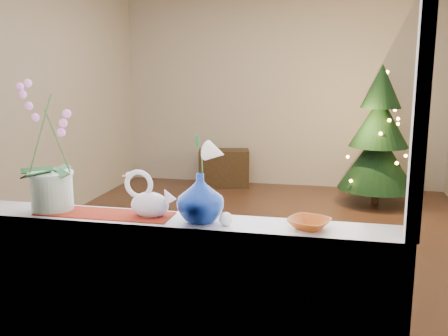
% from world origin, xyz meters
% --- Properties ---
extents(ground, '(5.00, 5.00, 0.00)m').
position_xyz_m(ground, '(0.00, 0.00, 0.00)').
color(ground, '#392217').
rests_on(ground, ground).
extents(wall_back, '(4.50, 0.10, 2.70)m').
position_xyz_m(wall_back, '(0.00, 2.50, 1.35)').
color(wall_back, beige).
rests_on(wall_back, ground).
extents(wall_front, '(4.50, 0.10, 2.70)m').
position_xyz_m(wall_front, '(0.00, -2.50, 1.35)').
color(wall_front, beige).
rests_on(wall_front, ground).
extents(wall_left, '(0.10, 5.00, 2.70)m').
position_xyz_m(wall_left, '(-2.25, 0.00, 1.35)').
color(wall_left, beige).
rests_on(wall_left, ground).
extents(window_apron, '(2.20, 0.08, 0.88)m').
position_xyz_m(window_apron, '(0.00, -2.46, 0.44)').
color(window_apron, white).
rests_on(window_apron, ground).
extents(windowsill, '(2.20, 0.26, 0.04)m').
position_xyz_m(windowsill, '(0.00, -2.37, 0.90)').
color(windowsill, white).
rests_on(windowsill, window_apron).
extents(window_frame, '(2.22, 0.06, 1.60)m').
position_xyz_m(window_frame, '(0.00, -2.47, 1.70)').
color(window_frame, white).
rests_on(window_frame, windowsill).
extents(runner, '(0.70, 0.20, 0.01)m').
position_xyz_m(runner, '(-0.38, -2.37, 0.92)').
color(runner, maroon).
rests_on(runner, windowsill).
extents(orchid_pot, '(0.23, 0.23, 0.67)m').
position_xyz_m(orchid_pot, '(-0.68, -2.36, 1.26)').
color(orchid_pot, white).
rests_on(orchid_pot, windowsill).
extents(swan, '(0.29, 0.21, 0.22)m').
position_xyz_m(swan, '(-0.14, -2.36, 1.03)').
color(swan, silver).
rests_on(swan, windowsill).
extents(blue_vase, '(0.28, 0.28, 0.27)m').
position_xyz_m(blue_vase, '(0.13, -2.38, 1.06)').
color(blue_vase, navy).
rests_on(blue_vase, windowsill).
extents(lily, '(0.15, 0.09, 0.20)m').
position_xyz_m(lily, '(0.13, -2.38, 1.29)').
color(lily, silver).
rests_on(lily, blue_vase).
extents(paperweight, '(0.07, 0.07, 0.06)m').
position_xyz_m(paperweight, '(0.26, -2.42, 0.95)').
color(paperweight, white).
rests_on(paperweight, windowsill).
extents(amber_dish, '(0.21, 0.21, 0.04)m').
position_xyz_m(amber_dish, '(0.64, -2.38, 0.94)').
color(amber_dish, '#AE4911').
rests_on(amber_dish, windowsill).
extents(xmas_tree, '(0.95, 0.95, 1.71)m').
position_xyz_m(xmas_tree, '(1.28, 1.67, 0.86)').
color(xmas_tree, black).
rests_on(xmas_tree, ground).
extents(side_table, '(0.76, 0.50, 0.53)m').
position_xyz_m(side_table, '(-0.76, 2.19, 0.26)').
color(side_table, black).
rests_on(side_table, ground).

